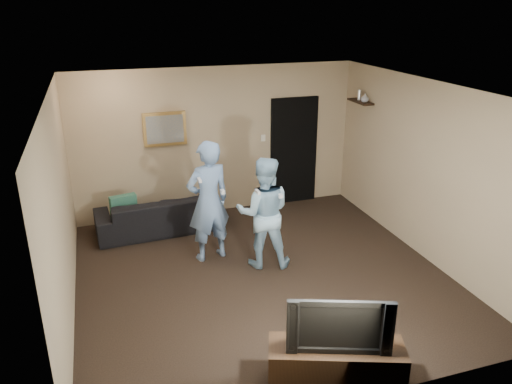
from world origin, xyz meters
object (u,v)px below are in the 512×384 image
object	(u,v)px
sofa	(159,214)
television	(339,321)
tv_console	(336,366)
wii_player_right	(264,213)
wii_player_left	(208,201)

from	to	relation	value
sofa	television	size ratio (longest dim) A/B	2.05
tv_console	wii_player_right	bearing A→B (deg)	107.30
television	wii_player_left	world-z (taller)	wii_player_left
sofa	tv_console	bearing A→B (deg)	102.18
television	wii_player_left	distance (m)	3.08
sofa	wii_player_right	world-z (taller)	wii_player_right
sofa	wii_player_right	xyz separation A→B (m)	(1.29, -1.62, 0.52)
television	wii_player_left	xyz separation A→B (m)	(-0.57, 3.02, 0.13)
wii_player_right	sofa	bearing A→B (deg)	128.49
sofa	wii_player_left	size ratio (longest dim) A/B	1.13
tv_console	wii_player_left	distance (m)	3.15
tv_console	television	distance (m)	0.52
television	wii_player_right	size ratio (longest dim) A/B	0.61
television	wii_player_left	bearing A→B (deg)	120.79
tv_console	television	size ratio (longest dim) A/B	1.33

